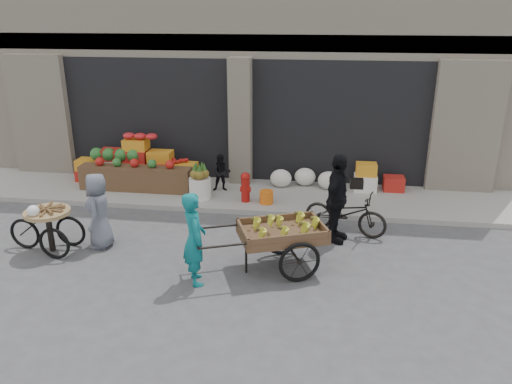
# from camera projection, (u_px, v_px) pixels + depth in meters

# --- Properties ---
(ground) EXTENTS (80.00, 80.00, 0.00)m
(ground) POSITION_uv_depth(u_px,v_px,m) (193.00, 281.00, 8.52)
(ground) COLOR #424244
(ground) RESTS_ON ground
(sidewalk) EXTENTS (18.00, 2.20, 0.12)m
(sidewalk) POSITION_uv_depth(u_px,v_px,m) (235.00, 195.00, 12.31)
(sidewalk) COLOR gray
(sidewalk) RESTS_ON ground
(building) EXTENTS (14.00, 6.45, 7.00)m
(building) POSITION_uv_depth(u_px,v_px,m) (257.00, 45.00, 14.82)
(building) COLOR beige
(building) RESTS_ON ground
(fruit_display) EXTENTS (3.10, 1.12, 1.24)m
(fruit_display) POSITION_uv_depth(u_px,v_px,m) (141.00, 164.00, 12.68)
(fruit_display) COLOR #AC1E17
(fruit_display) RESTS_ON sidewalk
(pineapple_bin) EXTENTS (0.52, 0.52, 0.50)m
(pineapple_bin) POSITION_uv_depth(u_px,v_px,m) (200.00, 188.00, 11.83)
(pineapple_bin) COLOR silver
(pineapple_bin) RESTS_ON sidewalk
(fire_hydrant) EXTENTS (0.22, 0.22, 0.71)m
(fire_hydrant) POSITION_uv_depth(u_px,v_px,m) (245.00, 186.00, 11.60)
(fire_hydrant) COLOR #A5140F
(fire_hydrant) RESTS_ON sidewalk
(orange_bucket) EXTENTS (0.32, 0.32, 0.30)m
(orange_bucket) POSITION_uv_depth(u_px,v_px,m) (266.00, 197.00, 11.57)
(orange_bucket) COLOR orange
(orange_bucket) RESTS_ON sidewalk
(right_bay_goods) EXTENTS (3.35, 0.60, 0.70)m
(right_bay_goods) POSITION_uv_depth(u_px,v_px,m) (343.00, 178.00, 12.40)
(right_bay_goods) COLOR silver
(right_bay_goods) RESTS_ON sidewalk
(seated_person) EXTENTS (0.51, 0.43, 0.93)m
(seated_person) POSITION_uv_depth(u_px,v_px,m) (222.00, 173.00, 12.27)
(seated_person) COLOR black
(seated_person) RESTS_ON sidewalk
(banana_cart) EXTENTS (2.66, 1.80, 1.04)m
(banana_cart) POSITION_uv_depth(u_px,v_px,m) (279.00, 230.00, 8.67)
(banana_cart) COLOR brown
(banana_cart) RESTS_ON ground
(vendor_woman) EXTENTS (0.59, 0.70, 1.62)m
(vendor_woman) POSITION_uv_depth(u_px,v_px,m) (194.00, 239.00, 8.23)
(vendor_woman) COLOR #0E686D
(vendor_woman) RESTS_ON ground
(tricycle_cart) EXTENTS (1.44, 0.89, 0.95)m
(tricycle_cart) POSITION_uv_depth(u_px,v_px,m) (49.00, 224.00, 9.40)
(tricycle_cart) COLOR #9E7F51
(tricycle_cart) RESTS_ON ground
(vendor_grey) EXTENTS (0.58, 0.79, 1.49)m
(vendor_grey) POSITION_uv_depth(u_px,v_px,m) (99.00, 211.00, 9.54)
(vendor_grey) COLOR slate
(vendor_grey) RESTS_ON ground
(bicycle) EXTENTS (1.82, 1.10, 0.90)m
(bicycle) POSITION_uv_depth(u_px,v_px,m) (345.00, 213.00, 10.21)
(bicycle) COLOR black
(bicycle) RESTS_ON ground
(cyclist) EXTENTS (0.74, 1.14, 1.79)m
(cyclist) POSITION_uv_depth(u_px,v_px,m) (337.00, 199.00, 9.71)
(cyclist) COLOR black
(cyclist) RESTS_ON ground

